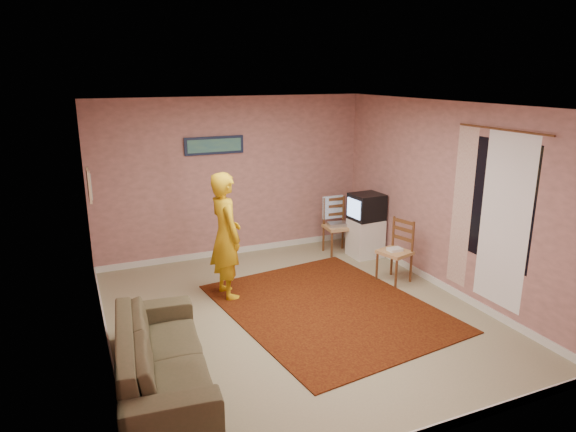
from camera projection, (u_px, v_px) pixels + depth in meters
name	position (u px, v px, depth m)	size (l,w,h in m)	color
ground	(296.00, 315.00, 6.48)	(5.00, 5.00, 0.00)	gray
wall_back	(233.00, 178.00, 8.33)	(4.50, 0.02, 2.60)	tan
wall_front	(431.00, 297.00, 3.92)	(4.50, 0.02, 2.60)	tan
wall_left	(97.00, 239.00, 5.26)	(0.02, 5.00, 2.60)	tan
wall_right	(446.00, 198.00, 6.99)	(0.02, 5.00, 2.60)	tan
ceiling	(297.00, 105.00, 5.78)	(4.50, 5.00, 0.02)	silver
baseboard_back	(235.00, 251.00, 8.66)	(4.50, 0.02, 0.10)	silver
baseboard_left	(109.00, 348.00, 5.60)	(0.02, 5.00, 0.10)	silver
baseboard_right	(439.00, 283.00, 7.32)	(0.02, 5.00, 0.10)	silver
window	(497.00, 202.00, 6.15)	(0.01, 1.10, 1.50)	black
curtain_sheer	(504.00, 222.00, 6.07)	(0.01, 0.75, 2.10)	white
curtain_floral	(462.00, 208.00, 6.68)	(0.01, 0.35, 2.10)	white
curtain_rod	(503.00, 129.00, 5.90)	(0.02, 0.02, 1.40)	brown
picture_back	(214.00, 145.00, 8.04)	(0.95, 0.04, 0.28)	#131C36
picture_left	(89.00, 185.00, 6.62)	(0.04, 0.38, 0.42)	beige
area_rug	(328.00, 307.00, 6.66)	(2.38, 2.98, 0.02)	black
tv_cabinet	(365.00, 238.00, 8.49)	(0.50, 0.45, 0.63)	white
crt_tv	(366.00, 207.00, 8.34)	(0.53, 0.48, 0.43)	black
chair_a	(338.00, 220.00, 8.56)	(0.45, 0.43, 0.51)	tan
dvd_player	(338.00, 224.00, 8.58)	(0.32, 0.23, 0.05)	#A2A2A7
blue_throw	(333.00, 207.00, 8.68)	(0.37, 0.05, 0.39)	#8BB6E4
chair_b	(395.00, 245.00, 7.39)	(0.49, 0.51, 0.50)	tan
game_console	(395.00, 249.00, 7.41)	(0.20, 0.15, 0.04)	white
sofa	(162.00, 355.00, 4.98)	(2.11, 0.83, 0.62)	brown
person	(226.00, 236.00, 6.82)	(0.63, 0.41, 1.72)	gold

